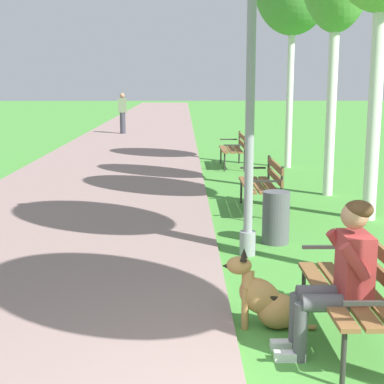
{
  "coord_description": "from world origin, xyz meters",
  "views": [
    {
      "loc": [
        -0.75,
        -2.96,
        2.14
      ],
      "look_at": [
        -0.65,
        3.51,
        0.9
      ],
      "focal_mm": 54.63,
      "sensor_mm": 36.0,
      "label": 1
    }
  ],
  "objects": [
    {
      "name": "pedestrian_distant",
      "position": [
        -3.17,
        20.58,
        0.84
      ],
      "size": [
        0.32,
        0.22,
        1.65
      ],
      "color": "#383842",
      "rests_on": "ground"
    },
    {
      "name": "paved_path",
      "position": [
        -2.51,
        24.0,
        0.02
      ],
      "size": [
        4.39,
        60.0,
        0.04
      ],
      "primitive_type": "cube",
      "color": "gray",
      "rests_on": "ground"
    },
    {
      "name": "person_seated_on_near_bench",
      "position": [
        0.46,
        1.33,
        0.68
      ],
      "size": [
        0.74,
        0.49,
        1.25
      ],
      "color": "#4C4C51",
      "rests_on": "ground"
    },
    {
      "name": "lamp_post_near",
      "position": [
        0.05,
        4.03,
        2.31
      ],
      "size": [
        0.24,
        0.24,
        4.46
      ],
      "color": "gray",
      "rests_on": "ground"
    },
    {
      "name": "park_bench_mid",
      "position": [
        0.57,
        6.48,
        0.51
      ],
      "size": [
        0.55,
        1.5,
        0.85
      ],
      "color": "brown",
      "rests_on": "ground"
    },
    {
      "name": "park_bench_far",
      "position": [
        0.53,
        11.52,
        0.51
      ],
      "size": [
        0.55,
        1.5,
        0.85
      ],
      "color": "brown",
      "rests_on": "ground"
    },
    {
      "name": "park_bench_near",
      "position": [
        0.67,
        1.51,
        0.51
      ],
      "size": [
        0.55,
        1.5,
        0.85
      ],
      "color": "brown",
      "rests_on": "ground"
    },
    {
      "name": "dog_shepherd",
      "position": [
        -0.04,
        1.85,
        0.26
      ],
      "size": [
        0.83,
        0.33,
        0.71
      ],
      "color": "#B27F47",
      "rests_on": "ground"
    },
    {
      "name": "litter_bin",
      "position": [
        0.48,
        4.57,
        0.35
      ],
      "size": [
        0.36,
        0.36,
        0.7
      ],
      "primitive_type": "cylinder",
      "color": "#515156",
      "rests_on": "ground"
    }
  ]
}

